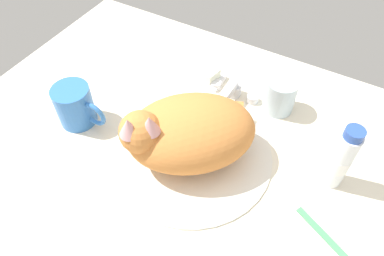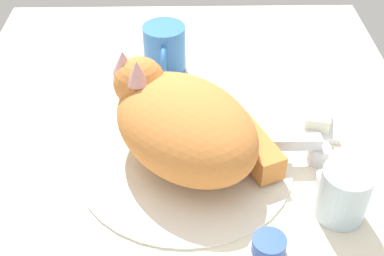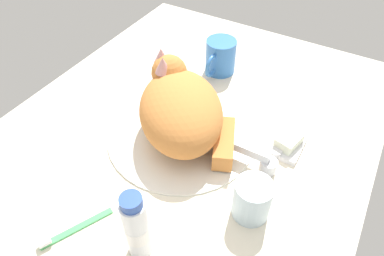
% 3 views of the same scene
% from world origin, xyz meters
% --- Properties ---
extents(ground_plane, '(1.10, 0.83, 0.03)m').
position_xyz_m(ground_plane, '(0.00, 0.00, -0.01)').
color(ground_plane, silver).
extents(sink_basin, '(0.34, 0.34, 0.01)m').
position_xyz_m(sink_basin, '(0.00, 0.00, 0.00)').
color(sink_basin, silver).
rests_on(sink_basin, ground_plane).
extents(faucet, '(0.13, 0.12, 0.05)m').
position_xyz_m(faucet, '(0.00, 0.19, 0.02)').
color(faucet, silver).
rests_on(faucet, ground_plane).
extents(cat, '(0.31, 0.30, 0.15)m').
position_xyz_m(cat, '(-0.01, -0.00, 0.08)').
color(cat, '#D17F3D').
rests_on(cat, sink_basin).
extents(coffee_mug, '(0.13, 0.08, 0.09)m').
position_xyz_m(coffee_mug, '(-0.27, -0.04, 0.05)').
color(coffee_mug, '#3372C6').
rests_on(coffee_mug, ground_plane).
extents(rinse_cup, '(0.07, 0.07, 0.08)m').
position_xyz_m(rinse_cup, '(0.11, 0.22, 0.04)').
color(rinse_cup, silver).
rests_on(rinse_cup, ground_plane).
extents(soap_dish, '(0.09, 0.06, 0.01)m').
position_xyz_m(soap_dish, '(-0.08, 0.23, 0.01)').
color(soap_dish, white).
rests_on(soap_dish, ground_plane).
extents(soap_bar, '(0.07, 0.05, 0.02)m').
position_xyz_m(soap_bar, '(-0.08, 0.23, 0.02)').
color(soap_bar, silver).
rests_on(soap_bar, soap_dish).
extents(toothpaste_bottle, '(0.04, 0.04, 0.16)m').
position_xyz_m(toothpaste_bottle, '(0.27, 0.08, 0.07)').
color(toothpaste_bottle, white).
rests_on(toothpaste_bottle, ground_plane).
extents(toothbrush, '(0.13, 0.07, 0.02)m').
position_xyz_m(toothbrush, '(0.31, -0.05, 0.01)').
color(toothbrush, '#4CB266').
rests_on(toothbrush, ground_plane).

